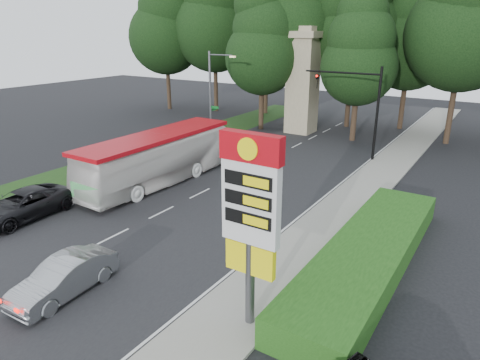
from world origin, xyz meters
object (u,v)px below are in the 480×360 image
Objects in this scene: gas_station_pylon at (251,207)px; traffic_signal_mast at (361,100)px; monument at (303,80)px; sedan_silver at (64,277)px; streetlight_signs at (212,93)px; transit_bus at (158,159)px; suv_charcoal at (22,205)px.

traffic_signal_mast reaches higher than gas_station_pylon.
monument reaches higher than sedan_silver.
monument is (-11.20, 28.01, 0.66)m from gas_station_pylon.
streetlight_signs is at bearing 109.02° from sedan_silver.
gas_station_pylon is 0.68× the size of monument.
gas_station_pylon is 0.95× the size of traffic_signal_mast.
streetlight_signs is 0.67× the size of transit_bus.
suv_charcoal is (-15.05, 0.92, -3.68)m from gas_station_pylon.
gas_station_pylon is at bearing -51.04° from streetlight_signs.
streetlight_signs is 9.44m from monument.
streetlight_signs is 11.76m from transit_bus.
transit_bus is (-12.70, 9.13, -2.78)m from gas_station_pylon.
suv_charcoal is at bearing -98.08° from monument.
transit_bus is at bearing 144.30° from gas_station_pylon.
traffic_signal_mast is 9.76m from monument.
streetlight_signs reaches higher than traffic_signal_mast.
traffic_signal_mast is 12.83m from streetlight_signs.
transit_bus reaches higher than sedan_silver.
transit_bus is at bearing -125.49° from traffic_signal_mast.
sedan_silver is (9.20, -22.34, -3.72)m from streetlight_signs.
gas_station_pylon is 30.17m from monument.
transit_bus is 2.74× the size of sedan_silver.
streetlight_signs is at bearing -171.08° from traffic_signal_mast.
gas_station_pylon is 0.86× the size of streetlight_signs.
monument reaches higher than streetlight_signs.
sedan_silver is 8.69m from suv_charcoal.
sedan_silver is (-3.47, -24.33, -3.95)m from traffic_signal_mast.
monument is 2.30× the size of sedan_silver.
gas_station_pylon reaches higher than sedan_silver.
gas_station_pylon is 1.57× the size of sedan_silver.
monument is 1.82× the size of suv_charcoal.
gas_station_pylon is 1.24× the size of suv_charcoal.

